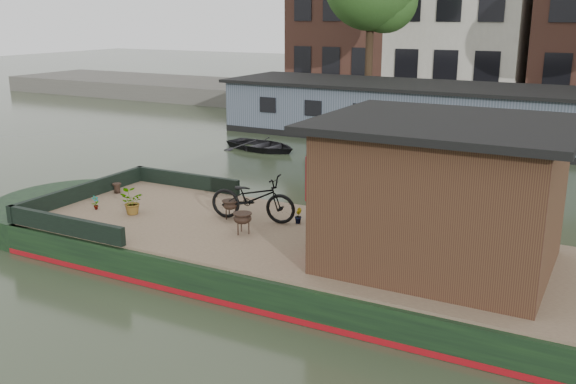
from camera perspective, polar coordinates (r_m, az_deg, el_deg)
The scene contains 17 objects.
ground at distance 12.10m, azimuth 2.83°, elevation -7.28°, with size 120.00×120.00×0.00m, color #263220.
houseboat_hull at distance 12.58m, azimuth -2.66°, elevation -5.02°, with size 14.01×4.02×0.60m.
houseboat_deck at distance 11.87m, azimuth 2.87°, elevation -4.50°, with size 11.80×3.80×0.05m, color #79634A.
bow_bulwark at distance 14.59m, azimuth -15.40°, elevation -0.38°, with size 3.00×4.00×0.35m.
cabin at distance 10.78m, azimuth 13.51°, elevation -0.00°, with size 4.00×3.50×2.42m.
bicycle at distance 12.90m, azimuth -3.14°, elevation -0.53°, with size 0.63×1.80×0.95m, color black.
potted_plant_b at distance 12.80m, azimuth 0.90°, elevation -2.12°, with size 0.17×0.14×0.31m, color maroon.
potted_plant_c at distance 13.72m, azimuth -13.81°, elevation -0.89°, with size 0.47×0.41×0.52m, color #A96531.
potted_plant_d at distance 12.91m, azimuth 3.25°, elevation -1.61°, with size 0.26×0.26×0.47m, color brown.
potted_plant_e at distance 14.29m, azimuth -16.74°, elevation -0.91°, with size 0.16×0.11×0.30m, color brown.
brazier_front at distance 12.21m, azimuth -4.06°, elevation -2.79°, with size 0.38×0.38×0.41m, color black, non-canonical shape.
brazier_rear at distance 13.13m, azimuth -5.16°, elevation -1.55°, with size 0.35×0.35×0.38m, color black, non-canonical shape.
bollard_port at distance 15.48m, azimuth -14.95°, elevation 0.33°, with size 0.20×0.20×0.23m, color black.
bollard_stbd at distance 13.89m, azimuth -21.77°, elevation -2.08°, with size 0.17×0.17×0.19m, color black.
dinghy at distance 22.93m, azimuth -2.33°, elevation 4.49°, with size 2.01×2.82×0.58m, color black.
far_houseboat at distance 24.83m, azimuth 16.97°, elevation 6.27°, with size 20.40×4.40×2.11m.
quay at distance 31.25m, azimuth 19.35°, elevation 6.89°, with size 60.00×6.00×0.90m, color #47443F.
Camera 1 is at (4.74, -10.09, 4.69)m, focal length 40.00 mm.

